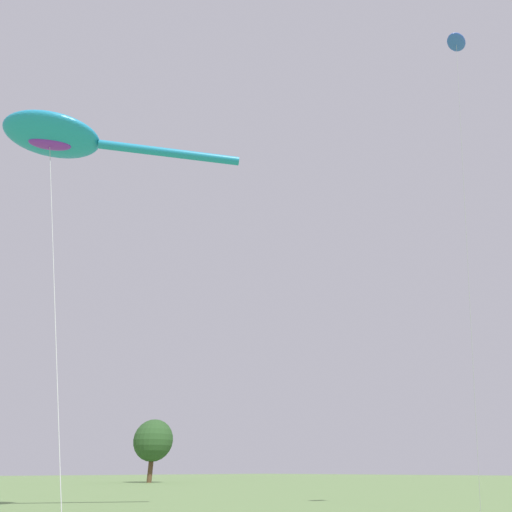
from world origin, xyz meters
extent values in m
ellipsoid|color=#1E8CBF|center=(-3.41, 19.14, 15.46)|extent=(5.13, 4.81, 1.17)
cylinder|color=#1E8CBF|center=(1.07, 15.99, 15.28)|extent=(5.73, 4.20, 0.42)
ellipsoid|color=purple|center=(-3.41, 19.14, 14.93)|extent=(1.93, 1.64, 0.42)
cylinder|color=#B2B2B7|center=(-2.68, 16.39, 7.44)|extent=(1.48, 5.53, 14.88)
ellipsoid|color=blue|center=(9.73, 4.36, 20.88)|extent=(1.37, 1.01, 0.51)
cylinder|color=#B2B2B7|center=(10.38, 6.46, 10.44)|extent=(1.32, 4.21, 20.88)
cylinder|color=#513823|center=(28.07, 56.64, 1.52)|extent=(0.65, 0.65, 3.05)
sphere|color=#284C23|center=(28.07, 56.64, 5.23)|extent=(5.46, 5.46, 5.46)
camera|label=1|loc=(-7.22, 2.07, 1.52)|focal=29.10mm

